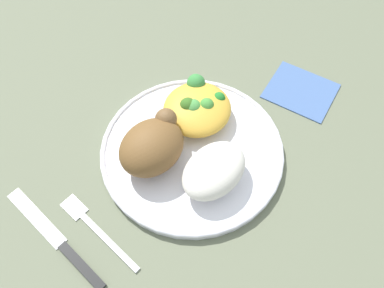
% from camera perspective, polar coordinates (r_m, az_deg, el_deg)
% --- Properties ---
extents(ground_plane, '(2.00, 2.00, 0.00)m').
position_cam_1_polar(ground_plane, '(0.57, 0.00, -1.35)').
color(ground_plane, '#636A52').
extents(plate, '(0.27, 0.27, 0.02)m').
position_cam_1_polar(plate, '(0.57, 0.00, -0.94)').
color(plate, white).
rests_on(plate, ground_plane).
extents(roasted_chicken, '(0.10, 0.08, 0.06)m').
position_cam_1_polar(roasted_chicken, '(0.53, -5.80, -0.22)').
color(roasted_chicken, brown).
rests_on(roasted_chicken, plate).
extents(rice_pile, '(0.10, 0.07, 0.05)m').
position_cam_1_polar(rice_pile, '(0.52, 3.24, -3.87)').
color(rice_pile, white).
rests_on(rice_pile, plate).
extents(mac_cheese_with_broccoli, '(0.10, 0.10, 0.04)m').
position_cam_1_polar(mac_cheese_with_broccoli, '(0.58, 0.79, 5.42)').
color(mac_cheese_with_broccoli, gold).
rests_on(mac_cheese_with_broccoli, plate).
extents(fork, '(0.02, 0.14, 0.01)m').
position_cam_1_polar(fork, '(0.53, -13.92, -11.88)').
color(fork, silver).
rests_on(fork, ground_plane).
extents(knife, '(0.02, 0.19, 0.01)m').
position_cam_1_polar(knife, '(0.54, -18.45, -13.83)').
color(knife, black).
rests_on(knife, ground_plane).
extents(napkin, '(0.11, 0.12, 0.00)m').
position_cam_1_polar(napkin, '(0.66, 15.63, 7.53)').
color(napkin, '#47669E').
rests_on(napkin, ground_plane).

